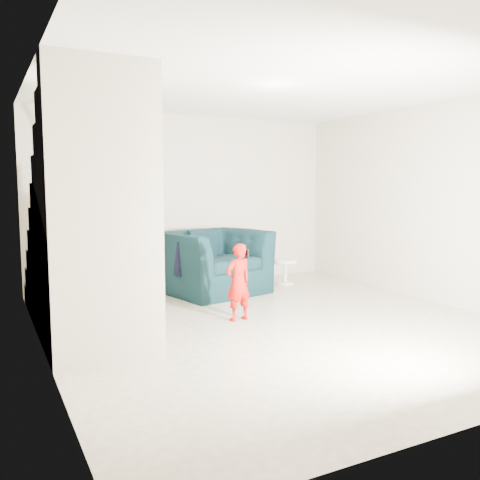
% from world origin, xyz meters
% --- Properties ---
extents(floor, '(5.50, 5.50, 0.00)m').
position_xyz_m(floor, '(0.00, 0.00, 0.00)').
color(floor, gray).
rests_on(floor, ground).
extents(ceiling, '(5.50, 5.50, 0.00)m').
position_xyz_m(ceiling, '(0.00, 0.00, 2.70)').
color(ceiling, silver).
rests_on(ceiling, back_wall).
extents(back_wall, '(5.00, 0.00, 5.00)m').
position_xyz_m(back_wall, '(0.00, 2.75, 1.35)').
color(back_wall, '#BEB59A').
rests_on(back_wall, floor).
extents(left_wall, '(0.00, 5.50, 5.50)m').
position_xyz_m(left_wall, '(-2.50, 0.00, 1.35)').
color(left_wall, '#BEB59A').
rests_on(left_wall, floor).
extents(right_wall, '(0.00, 5.50, 5.50)m').
position_xyz_m(right_wall, '(2.50, 0.00, 1.35)').
color(right_wall, '#BEB59A').
rests_on(right_wall, floor).
extents(armchair, '(1.65, 1.51, 0.92)m').
position_xyz_m(armchair, '(0.07, 1.89, 0.46)').
color(armchair, black).
rests_on(armchair, floor).
extents(toddler, '(0.36, 0.26, 0.92)m').
position_xyz_m(toddler, '(-0.31, 0.34, 0.46)').
color(toddler, '#9F0509').
rests_on(toddler, floor).
extents(side_table, '(0.39, 0.39, 0.39)m').
position_xyz_m(side_table, '(1.37, 1.97, 0.26)').
color(side_table, silver).
rests_on(side_table, floor).
extents(staircase, '(1.02, 3.03, 3.62)m').
position_xyz_m(staircase, '(-2.00, 0.55, 0.95)').
color(staircase, '#ADA089').
rests_on(staircase, floor).
extents(cushion, '(0.45, 0.22, 0.45)m').
position_xyz_m(cushion, '(-0.01, 2.14, 0.70)').
color(cushion, black).
rests_on(cushion, armchair).
extents(throw, '(0.04, 0.43, 0.49)m').
position_xyz_m(throw, '(-0.57, 1.82, 0.58)').
color(throw, black).
rests_on(throw, armchair).
extents(phone, '(0.02, 0.05, 0.10)m').
position_xyz_m(phone, '(-0.22, 0.29, 0.80)').
color(phone, black).
rests_on(phone, toddler).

